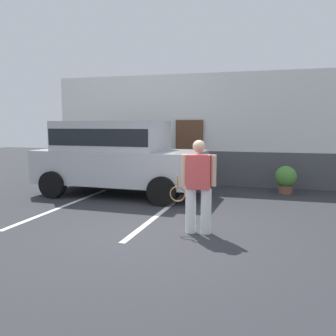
{
  "coord_description": "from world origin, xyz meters",
  "views": [
    {
      "loc": [
        2.0,
        -6.11,
        1.97
      ],
      "look_at": [
        -0.13,
        1.2,
        1.05
      ],
      "focal_mm": 38.94,
      "sensor_mm": 36.0,
      "label": 1
    }
  ],
  "objects": [
    {
      "name": "parked_suv",
      "position": [
        -2.19,
        3.19,
        1.15
      ],
      "size": [
        4.65,
        2.27,
        2.05
      ],
      "rotation": [
        0.0,
        0.0,
        -0.03
      ],
      "color": "#B7B7BC",
      "rests_on": "ground_plane"
    },
    {
      "name": "parking_stripe_0",
      "position": [
        -2.82,
        1.5,
        0.0
      ],
      "size": [
        0.12,
        4.4,
        0.01
      ],
      "primitive_type": "cube",
      "color": "silver",
      "rests_on": "ground_plane"
    },
    {
      "name": "parking_stripe_1",
      "position": [
        -0.38,
        1.5,
        0.0
      ],
      "size": [
        0.12,
        4.4,
        0.01
      ],
      "primitive_type": "cube",
      "color": "silver",
      "rests_on": "ground_plane"
    },
    {
      "name": "potted_plant_by_porch",
      "position": [
        2.36,
        4.64,
        0.44
      ],
      "size": [
        0.6,
        0.6,
        0.79
      ],
      "color": "brown",
      "rests_on": "ground_plane"
    },
    {
      "name": "tennis_player_man",
      "position": [
        0.72,
        0.23,
        0.87
      ],
      "size": [
        0.89,
        0.3,
        1.69
      ],
      "rotation": [
        0.0,
        0.0,
        3.24
      ],
      "color": "white",
      "rests_on": "ground_plane"
    },
    {
      "name": "ground_plane",
      "position": [
        0.0,
        0.0,
        0.0
      ],
      "size": [
        40.0,
        40.0,
        0.0
      ],
      "primitive_type": "plane",
      "color": "#2D2D33"
    },
    {
      "name": "house_frontage",
      "position": [
        -0.01,
        5.71,
        1.69
      ],
      "size": [
        10.77,
        0.4,
        3.58
      ],
      "color": "white",
      "rests_on": "ground_plane"
    }
  ]
}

